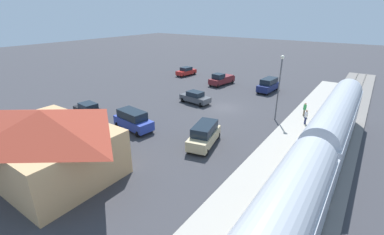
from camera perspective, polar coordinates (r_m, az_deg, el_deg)
The scene contains 14 objects.
ground_plane at distance 36.88m, azimuth 6.83°, elevation 2.07°, with size 200.00×200.00×0.00m, color #38383D.
railway_track at distance 33.24m, azimuth 28.59°, elevation -2.64°, with size 4.80×70.00×0.30m.
platform at distance 33.70m, azimuth 21.96°, elevation -1.08°, with size 3.20×46.00×0.30m.
station_building at distance 23.86m, azimuth -28.73°, elevation -4.55°, with size 11.42×8.42×5.46m.
pedestrian_on_platform at distance 35.40m, azimuth 23.00°, elevation 1.80°, with size 0.36×0.36×1.71m.
pedestrian_waiting_far at distance 32.92m, azimuth 23.23°, elevation 0.32°, with size 0.36×0.36×1.71m.
sedan_black at distance 35.77m, azimuth -21.25°, elevation 1.56°, with size 4.68×2.65×1.74m.
sedan_charcoal at distance 38.26m, azimuth 0.68°, elevation 4.34°, with size 4.67×2.64×1.74m.
suv_blue at distance 30.19m, azimuth -12.51°, elevation -0.51°, with size 5.11×2.87×2.22m.
pickup_maroon at distance 48.57m, azimuth 6.33°, elevation 8.16°, with size 2.74×5.63×2.14m.
suv_tan at distance 26.03m, azimuth 2.63°, elevation -3.69°, with size 3.02×5.22×2.22m.
sedan_red at distance 55.69m, azimuth -1.25°, elevation 9.88°, with size 2.36×4.69×1.74m.
suv_navy at distance 45.66m, azimuth 16.04°, elevation 6.73°, with size 2.26×5.01×2.22m.
light_pole_near_platform at distance 32.70m, azimuth 18.27°, elevation 7.54°, with size 0.44×0.44×7.79m.
Camera 1 is at (-16.03, 30.84, 12.31)m, focal length 24.90 mm.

